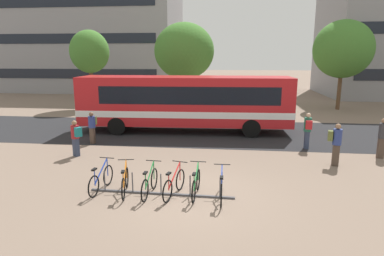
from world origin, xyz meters
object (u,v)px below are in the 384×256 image
Objects in this scene: parked_bicycle_blue_0 at (101,180)px; commuter_olive_pack_3 at (336,142)px; commuter_navy_pack_1 at (383,135)px; commuter_olive_pack_4 at (92,125)px; city_bus at (184,102)px; commuter_red_pack_0 at (308,128)px; parked_bicycle_red_3 at (174,184)px; commuter_teal_pack_2 at (76,136)px; parked_bicycle_green_2 at (150,183)px; street_tree_1 at (90,52)px; street_tree_2 at (184,51)px; parked_bicycle_green_4 at (196,185)px; street_tree_0 at (343,49)px; parked_bicycle_orange_1 at (125,182)px; parked_bicycle_blue_5 at (222,188)px.

parked_bicycle_blue_0 is 1.00× the size of commuter_olive_pack_3.
commuter_navy_pack_1 reaches higher than commuter_olive_pack_4.
city_bus is 7.01× the size of commuter_red_pack_0.
commuter_teal_pack_2 is (-4.98, 3.70, 0.54)m from parked_bicycle_red_3.
city_bus reaches higher than commuter_teal_pack_2.
parked_bicycle_green_2 is at bearing 171.49° from commuter_teal_pack_2.
street_tree_2 reaches higher than street_tree_1.
parked_bicycle_green_4 is 1.00× the size of commuter_red_pack_0.
city_bus is 1.87× the size of street_tree_1.
commuter_olive_pack_4 is 0.22× the size of street_tree_0.
street_tree_0 is 1.01× the size of street_tree_2.
parked_bicycle_green_4 is at bearing -117.96° from street_tree_0.
street_tree_1 is (-9.95, 17.23, 4.31)m from parked_bicycle_red_3.
parked_bicycle_orange_1 and parked_bicycle_blue_5 have the same top height.
city_bus is 9.23m from parked_bicycle_green_2.
parked_bicycle_blue_5 is at bearing -89.81° from parked_bicycle_green_2.
commuter_navy_pack_1 is (9.21, -4.17, -0.76)m from city_bus.
street_tree_1 is at bearing 152.72° from commuter_olive_pack_3.
commuter_red_pack_0 is 10.54m from commuter_olive_pack_4.
city_bus is 8.81m from commuter_olive_pack_3.
commuter_red_pack_0 is at bearing -112.52° from street_tree_0.
street_tree_1 is at bearing -32.30° from commuter_navy_pack_1.
commuter_red_pack_0 is (4.68, 6.03, 0.61)m from parked_bicycle_green_4.
parked_bicycle_green_2 is 0.24× the size of street_tree_0.
parked_bicycle_red_3 is 1.05× the size of commuter_olive_pack_4.
parked_bicycle_red_3 is at bearing -83.20° from street_tree_2.
city_bus reaches higher than parked_bicycle_red_3.
parked_bicycle_green_2 is 2.28m from parked_bicycle_blue_5.
street_tree_1 is 0.91× the size of street_tree_2.
commuter_olive_pack_3 is 17.52m from street_tree_2.
street_tree_2 is (-10.50, 13.76, 3.75)m from commuter_navy_pack_1.
parked_bicycle_orange_1 is 0.98× the size of commuter_red_pack_0.
commuter_olive_pack_3 is at bearing -107.30° from street_tree_0.
parked_bicycle_red_3 is at bearing -60.00° from street_tree_1.
parked_bicycle_blue_5 is at bearing -81.61° from parked_bicycle_red_3.
commuter_navy_pack_1 is 1.02× the size of commuter_olive_pack_3.
commuter_olive_pack_4 is (-4.22, -3.19, -0.85)m from city_bus.
street_tree_2 is at bearing -67.32° from commuter_teal_pack_2.
commuter_olive_pack_4 is at bearing -52.02° from commuter_teal_pack_2.
parked_bicycle_red_3 and parked_bicycle_blue_5 have the same top height.
parked_bicycle_blue_0 is at bearing 78.44° from city_bus.
city_bus is at bearing 14.10° from parked_bicycle_blue_5.
commuter_olive_pack_4 is at bearing -2.47° from commuter_navy_pack_1.
parked_bicycle_red_3 is 0.96× the size of commuter_navy_pack_1.
commuter_olive_pack_4 is at bearing 30.17° from parked_bicycle_blue_0.
parked_bicycle_blue_0 is 3.93m from parked_bicycle_blue_5.
commuter_olive_pack_3 is 16.34m from street_tree_0.
street_tree_2 is (-12.88, -0.12, -0.13)m from street_tree_0.
street_tree_1 reaches higher than parked_bicycle_red_3.
commuter_teal_pack_2 is 0.25× the size of street_tree_1.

